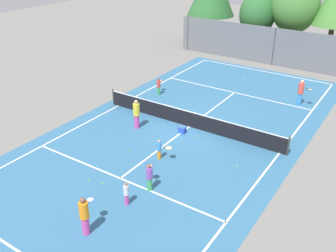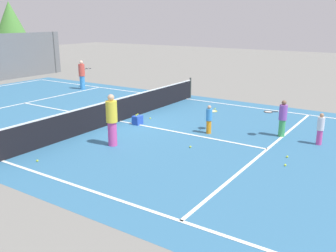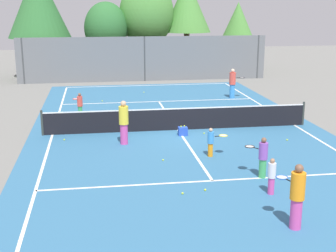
{
  "view_description": "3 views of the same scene",
  "coord_description": "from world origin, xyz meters",
  "px_view_note": "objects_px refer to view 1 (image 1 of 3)",
  "views": [
    {
      "loc": [
        10.06,
        -17.53,
        10.44
      ],
      "look_at": [
        -0.42,
        -1.69,
        0.65
      ],
      "focal_mm": 40.74,
      "sensor_mm": 36.0,
      "label": 1
    },
    {
      "loc": [
        -11.6,
        -10.1,
        4.18
      ],
      "look_at": [
        -1.35,
        -3.33,
        0.64
      ],
      "focal_mm": 39.97,
      "sensor_mm": 36.0,
      "label": 2
    },
    {
      "loc": [
        -3.58,
        -20.33,
        5.52
      ],
      "look_at": [
        -0.77,
        -2.06,
        0.74
      ],
      "focal_mm": 51.0,
      "sensor_mm": 36.0,
      "label": 3
    }
  ],
  "objects_px": {
    "tennis_ball_3": "(102,183)",
    "tennis_ball_6": "(157,86)",
    "player_1": "(126,193)",
    "ball_crate": "(182,130)",
    "player_3": "(160,149)",
    "tennis_ball_0": "(244,79)",
    "tennis_ball_5": "(199,81)",
    "tennis_ball_8": "(89,180)",
    "tennis_ball_7": "(129,150)",
    "tennis_ball_2": "(116,112)",
    "player_6": "(136,114)",
    "tennis_ball_4": "(237,166)",
    "player_0": "(301,92)",
    "player_5": "(85,215)",
    "player_4": "(149,177)",
    "player_2": "(159,86)",
    "tennis_ball_1": "(197,136)"
  },
  "relations": [
    {
      "from": "player_1",
      "to": "player_5",
      "type": "height_order",
      "value": "player_5"
    },
    {
      "from": "player_5",
      "to": "tennis_ball_6",
      "type": "height_order",
      "value": "player_5"
    },
    {
      "from": "tennis_ball_8",
      "to": "tennis_ball_5",
      "type": "bearing_deg",
      "value": 98.3
    },
    {
      "from": "player_5",
      "to": "tennis_ball_2",
      "type": "height_order",
      "value": "player_5"
    },
    {
      "from": "tennis_ball_6",
      "to": "player_2",
      "type": "bearing_deg",
      "value": -50.87
    },
    {
      "from": "player_0",
      "to": "tennis_ball_6",
      "type": "height_order",
      "value": "player_0"
    },
    {
      "from": "player_1",
      "to": "ball_crate",
      "type": "xyz_separation_m",
      "value": [
        -1.41,
        6.81,
        -0.39
      ]
    },
    {
      "from": "player_4",
      "to": "ball_crate",
      "type": "height_order",
      "value": "player_4"
    },
    {
      "from": "ball_crate",
      "to": "tennis_ball_2",
      "type": "bearing_deg",
      "value": -179.43
    },
    {
      "from": "ball_crate",
      "to": "tennis_ball_1",
      "type": "distance_m",
      "value": 0.96
    },
    {
      "from": "player_6",
      "to": "tennis_ball_8",
      "type": "height_order",
      "value": "player_6"
    },
    {
      "from": "tennis_ball_5",
      "to": "tennis_ball_8",
      "type": "relative_size",
      "value": 1.0
    },
    {
      "from": "player_4",
      "to": "tennis_ball_7",
      "type": "bearing_deg",
      "value": 143.9
    },
    {
      "from": "tennis_ball_3",
      "to": "tennis_ball_4",
      "type": "bearing_deg",
      "value": 46.31
    },
    {
      "from": "ball_crate",
      "to": "tennis_ball_0",
      "type": "bearing_deg",
      "value": 93.4
    },
    {
      "from": "tennis_ball_2",
      "to": "tennis_ball_4",
      "type": "bearing_deg",
      "value": -8.91
    },
    {
      "from": "player_0",
      "to": "tennis_ball_7",
      "type": "distance_m",
      "value": 12.44
    },
    {
      "from": "tennis_ball_0",
      "to": "player_3",
      "type": "bearing_deg",
      "value": -85.16
    },
    {
      "from": "player_1",
      "to": "tennis_ball_5",
      "type": "relative_size",
      "value": 16.86
    },
    {
      "from": "tennis_ball_7",
      "to": "tennis_ball_8",
      "type": "height_order",
      "value": "same"
    },
    {
      "from": "player_0",
      "to": "tennis_ball_6",
      "type": "relative_size",
      "value": 26.58
    },
    {
      "from": "player_3",
      "to": "ball_crate",
      "type": "relative_size",
      "value": 2.55
    },
    {
      "from": "tennis_ball_7",
      "to": "player_5",
      "type": "bearing_deg",
      "value": -66.2
    },
    {
      "from": "player_1",
      "to": "player_4",
      "type": "xyz_separation_m",
      "value": [
        0.2,
        1.38,
        0.13
      ]
    },
    {
      "from": "player_2",
      "to": "player_6",
      "type": "xyz_separation_m",
      "value": [
        1.86,
        -4.96,
        0.27
      ]
    },
    {
      "from": "player_2",
      "to": "tennis_ball_5",
      "type": "xyz_separation_m",
      "value": [
        1.16,
        3.82,
        -0.61
      ]
    },
    {
      "from": "player_0",
      "to": "tennis_ball_2",
      "type": "bearing_deg",
      "value": -140.54
    },
    {
      "from": "player_3",
      "to": "player_6",
      "type": "xyz_separation_m",
      "value": [
        -3.09,
        2.09,
        0.34
      ]
    },
    {
      "from": "player_2",
      "to": "player_3",
      "type": "relative_size",
      "value": 1.13
    },
    {
      "from": "player_2",
      "to": "player_6",
      "type": "relative_size",
      "value": 0.69
    },
    {
      "from": "tennis_ball_0",
      "to": "tennis_ball_3",
      "type": "bearing_deg",
      "value": -89.52
    },
    {
      "from": "ball_crate",
      "to": "tennis_ball_4",
      "type": "height_order",
      "value": "ball_crate"
    },
    {
      "from": "player_5",
      "to": "tennis_ball_4",
      "type": "relative_size",
      "value": 25.86
    },
    {
      "from": "tennis_ball_7",
      "to": "tennis_ball_2",
      "type": "bearing_deg",
      "value": 138.65
    },
    {
      "from": "tennis_ball_3",
      "to": "tennis_ball_7",
      "type": "distance_m",
      "value": 3.12
    },
    {
      "from": "player_6",
      "to": "tennis_ball_4",
      "type": "xyz_separation_m",
      "value": [
        6.69,
        -0.54,
        -0.88
      ]
    },
    {
      "from": "player_5",
      "to": "tennis_ball_3",
      "type": "distance_m",
      "value": 3.33
    },
    {
      "from": "tennis_ball_0",
      "to": "tennis_ball_5",
      "type": "xyz_separation_m",
      "value": [
        -2.67,
        -2.41,
        0.0
      ]
    },
    {
      "from": "player_4",
      "to": "player_0",
      "type": "bearing_deg",
      "value": 77.87
    },
    {
      "from": "ball_crate",
      "to": "tennis_ball_4",
      "type": "distance_m",
      "value": 4.37
    },
    {
      "from": "player_4",
      "to": "tennis_ball_2",
      "type": "relative_size",
      "value": 20.54
    },
    {
      "from": "tennis_ball_0",
      "to": "tennis_ball_1",
      "type": "relative_size",
      "value": 1.0
    },
    {
      "from": "player_3",
      "to": "tennis_ball_7",
      "type": "xyz_separation_m",
      "value": [
        -1.84,
        -0.26,
        -0.54
      ]
    },
    {
      "from": "player_1",
      "to": "player_6",
      "type": "height_order",
      "value": "player_6"
    },
    {
      "from": "player_3",
      "to": "ball_crate",
      "type": "bearing_deg",
      "value": 99.67
    },
    {
      "from": "ball_crate",
      "to": "player_1",
      "type": "bearing_deg",
      "value": -78.34
    },
    {
      "from": "tennis_ball_3",
      "to": "tennis_ball_6",
      "type": "xyz_separation_m",
      "value": [
        -4.92,
        11.48,
        0.0
      ]
    },
    {
      "from": "player_0",
      "to": "player_6",
      "type": "distance_m",
      "value": 11.13
    },
    {
      "from": "tennis_ball_4",
      "to": "player_4",
      "type": "bearing_deg",
      "value": -122.41
    },
    {
      "from": "player_0",
      "to": "tennis_ball_8",
      "type": "distance_m",
      "value": 15.25
    }
  ]
}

